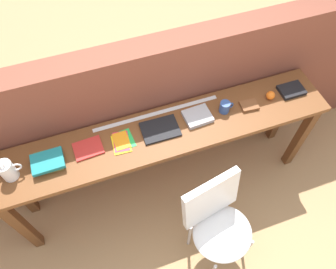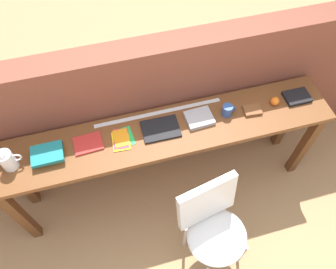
# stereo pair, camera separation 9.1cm
# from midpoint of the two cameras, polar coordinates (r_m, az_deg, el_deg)

# --- Properties ---
(ground_plane) EXTENTS (40.00, 40.00, 0.00)m
(ground_plane) POSITION_cam_midpoint_polar(r_m,az_deg,el_deg) (3.01, 2.18, -13.50)
(ground_plane) COLOR tan
(brick_wall_back) EXTENTS (6.00, 0.20, 1.39)m
(brick_wall_back) POSITION_cam_midpoint_polar(r_m,az_deg,el_deg) (2.70, -1.22, 4.20)
(brick_wall_back) COLOR brown
(brick_wall_back) RESTS_ON ground
(sideboard) EXTENTS (2.50, 0.44, 0.88)m
(sideboard) POSITION_cam_midpoint_polar(r_m,az_deg,el_deg) (2.47, 0.75, -1.16)
(sideboard) COLOR brown
(sideboard) RESTS_ON ground
(chair_white_moulded) EXTENTS (0.52, 0.53, 0.89)m
(chair_white_moulded) POSITION_cam_midpoint_polar(r_m,az_deg,el_deg) (2.44, 8.99, -15.32)
(chair_white_moulded) COLOR white
(chair_white_moulded) RESTS_ON ground
(pitcher_white) EXTENTS (0.14, 0.10, 0.18)m
(pitcher_white) POSITION_cam_midpoint_polar(r_m,az_deg,el_deg) (2.36, -25.15, -4.12)
(pitcher_white) COLOR white
(pitcher_white) RESTS_ON sideboard
(book_stack_leftmost) EXTENTS (0.21, 0.19, 0.06)m
(book_stack_leftmost) POSITION_cam_midpoint_polar(r_m,az_deg,el_deg) (2.34, -19.16, -3.24)
(book_stack_leftmost) COLOR olive
(book_stack_leftmost) RESTS_ON sideboard
(magazine_cycling) EXTENTS (0.20, 0.16, 0.01)m
(magazine_cycling) POSITION_cam_midpoint_polar(r_m,az_deg,el_deg) (2.34, -12.67, -1.57)
(magazine_cycling) COLOR red
(magazine_cycling) RESTS_ON sideboard
(pamphlet_pile_colourful) EXTENTS (0.16, 0.20, 0.01)m
(pamphlet_pile_colourful) POSITION_cam_midpoint_polar(r_m,az_deg,el_deg) (2.32, -6.88, -0.75)
(pamphlet_pile_colourful) COLOR green
(pamphlet_pile_colourful) RESTS_ON sideboard
(book_open_centre) EXTENTS (0.27, 0.20, 0.02)m
(book_open_centre) POSITION_cam_midpoint_polar(r_m,az_deg,el_deg) (2.35, -0.18, 0.95)
(book_open_centre) COLOR black
(book_open_centre) RESTS_ON sideboard
(book_grey_hardcover) EXTENTS (0.20, 0.17, 0.03)m
(book_grey_hardcover) POSITION_cam_midpoint_polar(r_m,az_deg,el_deg) (2.41, 6.53, 2.83)
(book_grey_hardcover) COLOR #9E9EA3
(book_grey_hardcover) RESTS_ON sideboard
(mug) EXTENTS (0.11, 0.08, 0.09)m
(mug) POSITION_cam_midpoint_polar(r_m,az_deg,el_deg) (2.45, 11.37, 4.14)
(mug) COLOR #2D4C8C
(mug) RESTS_ON sideboard
(leather_journal_brown) EXTENTS (0.14, 0.11, 0.02)m
(leather_journal_brown) POSITION_cam_midpoint_polar(r_m,az_deg,el_deg) (2.54, 15.47, 4.09)
(leather_journal_brown) COLOR brown
(leather_journal_brown) RESTS_ON sideboard
(sports_ball_small) EXTENTS (0.07, 0.07, 0.07)m
(sports_ball_small) POSITION_cam_midpoint_polar(r_m,az_deg,el_deg) (2.62, 19.08, 5.49)
(sports_ball_small) COLOR orange
(sports_ball_small) RESTS_ON sideboard
(book_repair_rightmost) EXTENTS (0.19, 0.14, 0.03)m
(book_repair_rightmost) POSITION_cam_midpoint_polar(r_m,az_deg,el_deg) (2.73, 22.43, 6.06)
(book_repair_rightmost) COLOR black
(book_repair_rightmost) RESTS_ON sideboard
(ruler_metal_back_edge) EXTENTS (0.97, 0.03, 0.00)m
(ruler_metal_back_edge) POSITION_cam_midpoint_polar(r_m,az_deg,el_deg) (2.45, -0.60, 3.80)
(ruler_metal_back_edge) COLOR silver
(ruler_metal_back_edge) RESTS_ON sideboard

